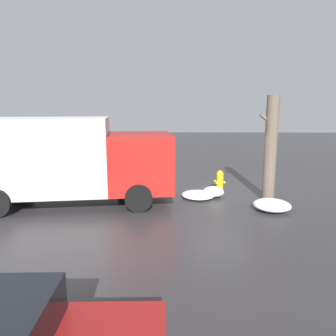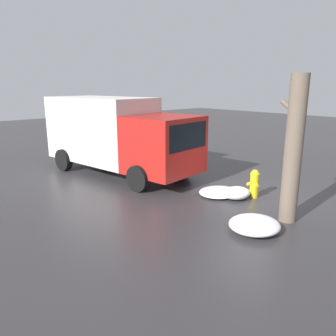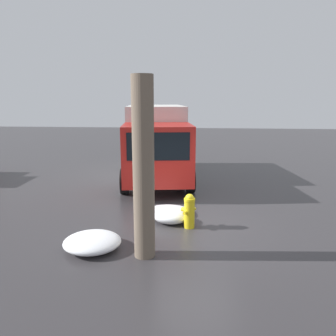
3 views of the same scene
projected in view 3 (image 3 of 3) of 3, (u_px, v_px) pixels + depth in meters
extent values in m
plane|color=#333033|center=(189.00, 227.00, 8.62)|extent=(60.00, 60.00, 0.00)
cylinder|color=yellow|center=(189.00, 214.00, 8.55)|extent=(0.28, 0.28, 0.73)
cylinder|color=yellow|center=(190.00, 200.00, 8.46)|extent=(0.29, 0.29, 0.07)
sphere|color=yellow|center=(190.00, 198.00, 8.46)|extent=(0.24, 0.24, 0.24)
cylinder|color=yellow|center=(184.00, 210.00, 8.64)|extent=(0.15, 0.15, 0.11)
cylinder|color=yellow|center=(185.00, 213.00, 8.38)|extent=(0.13, 0.13, 0.09)
cylinder|color=yellow|center=(194.00, 209.00, 8.67)|extent=(0.13, 0.13, 0.09)
cylinder|color=#6B5B4C|center=(144.00, 170.00, 6.69)|extent=(0.45, 0.45, 3.79)
cylinder|color=#6B5B4C|center=(144.00, 117.00, 6.67)|extent=(0.51, 0.13, 0.41)
cube|color=red|center=(158.00, 153.00, 11.38)|extent=(2.51, 2.65, 2.01)
cube|color=black|center=(158.00, 147.00, 10.22)|extent=(0.32, 1.96, 0.88)
cube|color=silver|center=(156.00, 135.00, 14.63)|extent=(4.87, 3.00, 2.58)
cylinder|color=black|center=(190.00, 180.00, 11.76)|extent=(0.93, 0.41, 0.90)
cylinder|color=black|center=(125.00, 181.00, 11.64)|extent=(0.93, 0.41, 0.90)
cylinder|color=black|center=(179.00, 158.00, 16.08)|extent=(0.93, 0.41, 0.90)
cylinder|color=black|center=(131.00, 159.00, 15.96)|extent=(0.93, 0.41, 0.90)
cylinder|color=#23232D|center=(182.00, 178.00, 12.37)|extent=(0.24, 0.24, 0.76)
cylinder|color=maroon|center=(182.00, 160.00, 12.22)|extent=(0.35, 0.35, 0.64)
sphere|color=tan|center=(182.00, 149.00, 12.14)|extent=(0.21, 0.21, 0.21)
ellipsoid|color=white|center=(171.00, 216.00, 8.93)|extent=(0.80, 0.97, 0.36)
ellipsoid|color=white|center=(92.00, 242.00, 7.35)|extent=(1.23, 1.30, 0.34)
ellipsoid|color=white|center=(168.00, 212.00, 9.54)|extent=(1.25, 1.39, 0.18)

